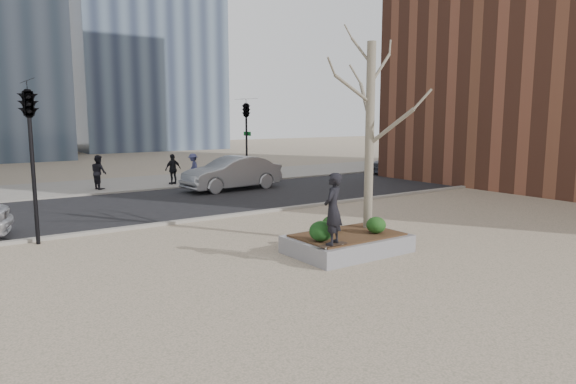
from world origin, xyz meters
TOP-DOWN VIEW (x-y plane):
  - ground at (0.00, 0.00)m, footprint 120.00×120.00m
  - street at (0.00, 10.00)m, footprint 60.00×8.00m
  - far_sidewalk at (0.00, 17.00)m, footprint 60.00×6.00m
  - planter at (1.00, 0.00)m, footprint 3.00×2.00m
  - planter_mulch at (1.00, 0.00)m, footprint 2.70×1.70m
  - sycamore_tree at (2.00, 0.30)m, footprint 2.80×2.80m
  - shrub_left at (-0.05, -0.21)m, footprint 0.59×0.59m
  - shrub_middle at (0.86, 0.50)m, footprint 0.49×0.49m
  - shrub_right at (1.68, -0.36)m, footprint 0.51×0.51m
  - skateboard at (-0.10, -0.71)m, footprint 0.78×0.21m
  - skateboarder at (-0.10, -0.71)m, footprint 0.74×0.67m
  - car_silver at (4.12, 11.94)m, footprint 4.96×2.02m
  - car_third at (16.57, 11.84)m, footprint 5.39×3.49m
  - pedestrian_a at (-1.15, 15.71)m, footprint 0.78×0.92m
  - pedestrian_b at (3.88, 15.87)m, footprint 0.71×1.06m
  - pedestrian_c at (2.53, 15.41)m, footprint 0.99×0.58m
  - traffic_light_near at (-5.50, 5.60)m, footprint 0.60×2.48m
  - traffic_light_far at (6.50, 14.60)m, footprint 0.60×2.48m

SIDE VIEW (x-z plane):
  - ground at x=0.00m, z-range 0.00..0.00m
  - street at x=0.00m, z-range 0.00..0.02m
  - far_sidewalk at x=0.00m, z-range 0.00..0.02m
  - planter at x=1.00m, z-range 0.00..0.45m
  - planter_mulch at x=1.00m, z-range 0.45..0.49m
  - skateboard at x=-0.10m, z-range 0.45..0.53m
  - shrub_middle at x=0.86m, z-range 0.49..0.90m
  - shrub_right at x=1.68m, z-range 0.49..0.93m
  - shrub_left at x=-0.05m, z-range 0.49..0.99m
  - car_third at x=16.57m, z-range 0.02..1.47m
  - pedestrian_b at x=3.88m, z-range 0.02..1.56m
  - pedestrian_c at x=2.53m, z-range 0.02..1.61m
  - car_silver at x=4.12m, z-range 0.02..1.62m
  - pedestrian_a at x=-1.15m, z-range 0.02..1.69m
  - skateboarder at x=-0.10m, z-range 0.53..2.23m
  - traffic_light_near at x=-5.50m, z-range 0.00..4.50m
  - traffic_light_far at x=6.50m, z-range 0.00..4.50m
  - sycamore_tree at x=2.00m, z-range 0.49..7.09m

